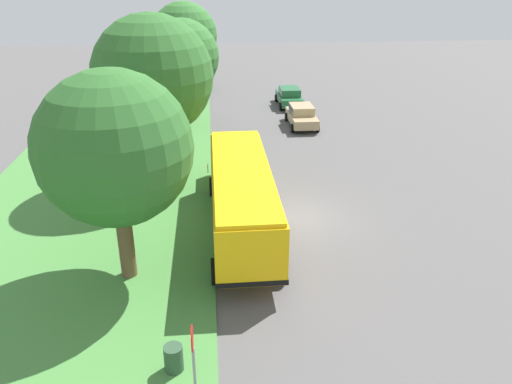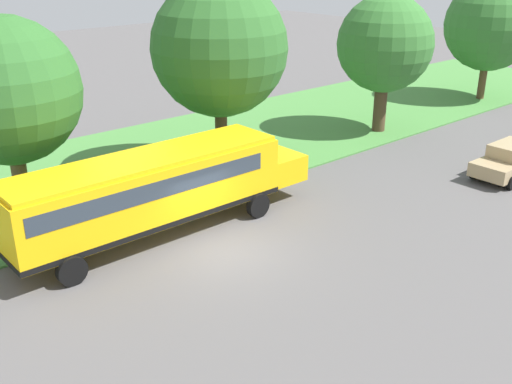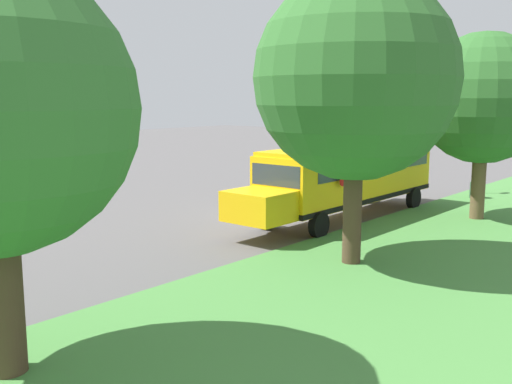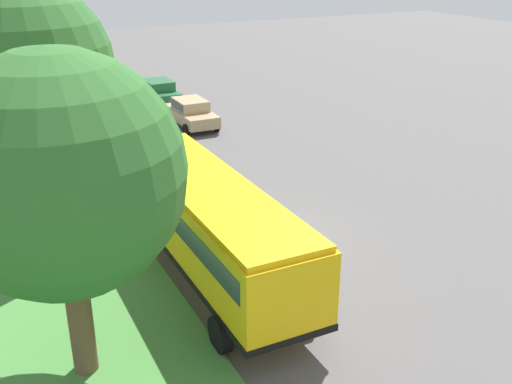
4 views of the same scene
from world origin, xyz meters
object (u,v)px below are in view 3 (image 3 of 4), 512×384
(stop_sign, at_px, (474,163))
(school_bus, at_px, (347,174))
(oak_tree_beside_bus, at_px, (483,96))
(oak_tree_roadside_mid, at_px, (355,78))
(trash_bin, at_px, (475,191))

(stop_sign, bearing_deg, school_bus, 79.27)
(school_bus, xyz_separation_m, oak_tree_beside_bus, (-4.54, -3.08, 3.33))
(oak_tree_roadside_mid, distance_m, stop_sign, 16.78)
(oak_tree_beside_bus, bearing_deg, oak_tree_roadside_mid, 87.10)
(school_bus, relative_size, trash_bin, 13.80)
(stop_sign, relative_size, trash_bin, 3.04)
(school_bus, bearing_deg, stop_sign, -100.73)
(school_bus, relative_size, oak_tree_beside_bus, 1.57)
(school_bus, distance_m, trash_bin, 8.89)
(oak_tree_roadside_mid, xyz_separation_m, trash_bin, (1.54, -14.68, -5.34))
(oak_tree_roadside_mid, height_order, trash_bin, oak_tree_roadside_mid)
(trash_bin, bearing_deg, stop_sign, -65.27)
(school_bus, relative_size, stop_sign, 4.53)
(stop_sign, height_order, trash_bin, stop_sign)
(stop_sign, xyz_separation_m, trash_bin, (-0.67, 1.45, -1.29))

